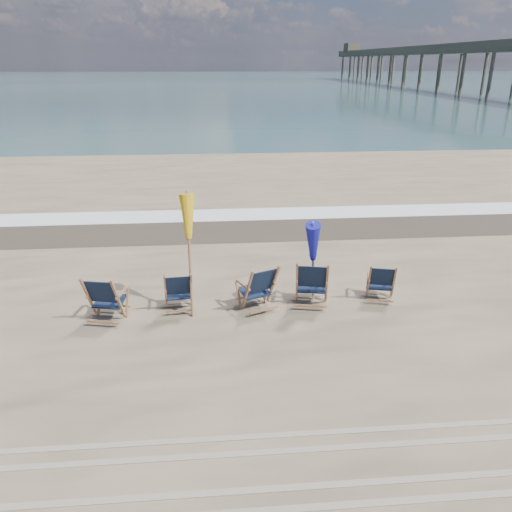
{
  "coord_description": "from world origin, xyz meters",
  "views": [
    {
      "loc": [
        -0.84,
        -7.56,
        4.74
      ],
      "look_at": [
        0.0,
        2.2,
        0.9
      ],
      "focal_mm": 35.0,
      "sensor_mm": 36.0,
      "label": 1
    }
  ],
  "objects_px": {
    "umbrella_blue": "(314,240)",
    "fishing_pier": "(457,62)",
    "beach_chair_4": "(394,284)",
    "beach_chair_1": "(192,291)",
    "beach_chair_2": "(273,286)",
    "umbrella_yellow": "(188,224)",
    "beach_chair_0": "(118,301)",
    "beach_chair_3": "(327,285)"
  },
  "relations": [
    {
      "from": "beach_chair_4",
      "to": "umbrella_blue",
      "type": "relative_size",
      "value": 0.46
    },
    {
      "from": "beach_chair_0",
      "to": "beach_chair_3",
      "type": "bearing_deg",
      "value": -163.53
    },
    {
      "from": "beach_chair_4",
      "to": "umbrella_yellow",
      "type": "distance_m",
      "value": 4.39
    },
    {
      "from": "beach_chair_3",
      "to": "fishing_pier",
      "type": "distance_m",
      "value": 81.42
    },
    {
      "from": "beach_chair_2",
      "to": "umbrella_yellow",
      "type": "xyz_separation_m",
      "value": [
        -1.64,
        0.0,
        1.35
      ]
    },
    {
      "from": "beach_chair_3",
      "to": "beach_chair_4",
      "type": "height_order",
      "value": "beach_chair_3"
    },
    {
      "from": "beach_chair_4",
      "to": "fishing_pier",
      "type": "distance_m",
      "value": 80.67
    },
    {
      "from": "beach_chair_3",
      "to": "beach_chair_4",
      "type": "distance_m",
      "value": 1.45
    },
    {
      "from": "beach_chair_4",
      "to": "beach_chair_0",
      "type": "bearing_deg",
      "value": 18.88
    },
    {
      "from": "beach_chair_2",
      "to": "beach_chair_3",
      "type": "relative_size",
      "value": 0.96
    },
    {
      "from": "beach_chair_0",
      "to": "umbrella_blue",
      "type": "height_order",
      "value": "umbrella_blue"
    },
    {
      "from": "beach_chair_4",
      "to": "umbrella_blue",
      "type": "height_order",
      "value": "umbrella_blue"
    },
    {
      "from": "beach_chair_1",
      "to": "umbrella_yellow",
      "type": "bearing_deg",
      "value": 75.42
    },
    {
      "from": "umbrella_yellow",
      "to": "fishing_pier",
      "type": "distance_m",
      "value": 82.54
    },
    {
      "from": "beach_chair_0",
      "to": "fishing_pier",
      "type": "distance_m",
      "value": 83.61
    },
    {
      "from": "beach_chair_1",
      "to": "beach_chair_4",
      "type": "distance_m",
      "value": 4.15
    },
    {
      "from": "beach_chair_1",
      "to": "beach_chair_2",
      "type": "distance_m",
      "value": 1.64
    },
    {
      "from": "beach_chair_0",
      "to": "beach_chair_2",
      "type": "height_order",
      "value": "beach_chair_0"
    },
    {
      "from": "beach_chair_3",
      "to": "beach_chair_4",
      "type": "bearing_deg",
      "value": -163.17
    },
    {
      "from": "beach_chair_0",
      "to": "beach_chair_4",
      "type": "bearing_deg",
      "value": -163.33
    },
    {
      "from": "umbrella_blue",
      "to": "fishing_pier",
      "type": "height_order",
      "value": "fishing_pier"
    },
    {
      "from": "beach_chair_3",
      "to": "umbrella_blue",
      "type": "relative_size",
      "value": 0.55
    },
    {
      "from": "beach_chair_0",
      "to": "beach_chair_4",
      "type": "relative_size",
      "value": 1.17
    },
    {
      "from": "umbrella_yellow",
      "to": "beach_chair_1",
      "type": "bearing_deg",
      "value": 79.94
    },
    {
      "from": "beach_chair_3",
      "to": "fishing_pier",
      "type": "height_order",
      "value": "fishing_pier"
    },
    {
      "from": "beach_chair_2",
      "to": "umbrella_blue",
      "type": "bearing_deg",
      "value": 164.22
    },
    {
      "from": "beach_chair_0",
      "to": "beach_chair_4",
      "type": "xyz_separation_m",
      "value": [
        5.52,
        0.45,
        -0.07
      ]
    },
    {
      "from": "beach_chair_3",
      "to": "umbrella_yellow",
      "type": "distance_m",
      "value": 3.02
    },
    {
      "from": "beach_chair_2",
      "to": "umbrella_blue",
      "type": "distance_m",
      "value": 1.24
    },
    {
      "from": "beach_chair_1",
      "to": "beach_chair_4",
      "type": "xyz_separation_m",
      "value": [
        4.15,
        0.03,
        -0.01
      ]
    },
    {
      "from": "beach_chair_2",
      "to": "fishing_pier",
      "type": "distance_m",
      "value": 81.83
    },
    {
      "from": "beach_chair_3",
      "to": "beach_chair_1",
      "type": "bearing_deg",
      "value": 9.37
    },
    {
      "from": "beach_chair_1",
      "to": "fishing_pier",
      "type": "distance_m",
      "value": 82.59
    },
    {
      "from": "umbrella_yellow",
      "to": "umbrella_blue",
      "type": "bearing_deg",
      "value": 2.51
    },
    {
      "from": "umbrella_yellow",
      "to": "beach_chair_2",
      "type": "bearing_deg",
      "value": -0.1
    },
    {
      "from": "beach_chair_1",
      "to": "beach_chair_4",
      "type": "bearing_deg",
      "value": 175.88
    },
    {
      "from": "beach_chair_1",
      "to": "beach_chair_3",
      "type": "bearing_deg",
      "value": 173.29
    },
    {
      "from": "beach_chair_1",
      "to": "fishing_pier",
      "type": "bearing_deg",
      "value": -123.01
    },
    {
      "from": "beach_chair_2",
      "to": "umbrella_blue",
      "type": "xyz_separation_m",
      "value": [
        0.82,
        0.11,
        0.92
      ]
    },
    {
      "from": "beach_chair_1",
      "to": "umbrella_yellow",
      "type": "xyz_separation_m",
      "value": [
        -0.0,
        -0.01,
        1.4
      ]
    },
    {
      "from": "beach_chair_1",
      "to": "umbrella_blue",
      "type": "xyz_separation_m",
      "value": [
        2.46,
        0.1,
        0.98
      ]
    },
    {
      "from": "umbrella_yellow",
      "to": "fishing_pier",
      "type": "relative_size",
      "value": 0.02
    }
  ]
}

